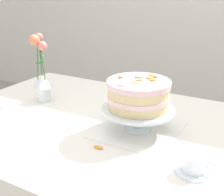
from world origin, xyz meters
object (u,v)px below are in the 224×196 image
Objects in this scene: cake_stand at (138,112)px; flower_vase at (42,76)px; layer_cake at (138,94)px; dining_table at (94,142)px; teacup at (194,164)px.

flower_vase is (-0.56, 0.08, 0.05)m from cake_stand.
layer_cake reaches higher than cake_stand.
cake_stand is at bearing 7.15° from dining_table.
layer_cake is 0.35m from teacup.
layer_cake is (0.00, 0.00, 0.07)m from cake_stand.
flower_vase is at bearing 172.19° from layer_cake.
flower_vase reaches higher than layer_cake.
cake_stand is at bearing -7.82° from flower_vase.
dining_table is at bearing -172.85° from cake_stand.
dining_table is 0.26m from cake_stand.
flower_vase is (-0.56, 0.08, -0.02)m from layer_cake.
layer_cake is (0.20, 0.02, 0.25)m from dining_table.
cake_stand reaches higher than teacup.
teacup is at bearing -32.45° from layer_cake.
cake_stand is 0.33m from teacup.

